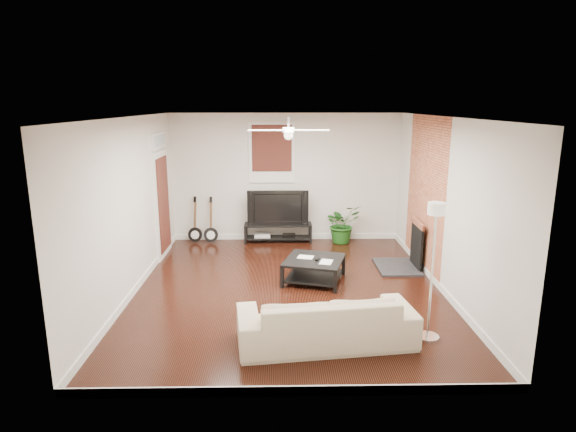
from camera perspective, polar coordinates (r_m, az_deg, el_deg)
The scene contains 14 objects.
room at distance 7.66m, azimuth 0.06°, elevation 1.13°, with size 5.01×6.01×2.81m.
brick_accent at distance 9.03m, azimuth 15.93°, elevation 2.49°, with size 0.02×2.20×2.80m, color #AE5838.
fireplace at distance 9.17m, azimuth 13.83°, elevation -3.27°, with size 0.80×1.10×0.92m, color black.
window_back at distance 10.51m, azimuth -1.92°, elevation 7.48°, with size 1.00×0.06×1.30m, color #3A160F.
door_left at distance 9.82m, azimuth -14.69°, elevation 2.52°, with size 0.08×1.00×2.50m, color white.
tv_stand at distance 10.64m, azimuth -1.19°, elevation -2.00°, with size 1.48×0.39×0.41m, color black.
tv at distance 10.52m, azimuth -1.21°, elevation 1.12°, with size 1.32×0.17×0.76m, color black.
coffee_table at distance 8.36m, azimuth 3.10°, elevation -6.40°, with size 0.95×0.95×0.40m, color black.
sofa at distance 6.28m, azimuth 4.52°, elevation -12.08°, with size 2.24×0.87×0.65m, color tan.
floor_lamp at distance 6.42m, azimuth 16.69°, elevation -6.39°, with size 0.30×0.30×1.83m, color white, non-canonical shape.
potted_plant at distance 10.60m, azimuth 6.44°, elevation -0.91°, with size 0.77×0.66×0.85m, color #1D5719.
guitar_left at distance 10.70m, azimuth -11.01°, elevation -0.49°, with size 0.31×0.22×1.02m, color black, non-canonical shape.
guitar_right at distance 10.61m, azimuth -9.17°, elevation -0.53°, with size 0.31×0.22×1.02m, color black, non-canonical shape.
ceiling_fan at distance 7.50m, azimuth 0.06°, elevation 10.13°, with size 1.24×1.24×0.32m, color white, non-canonical shape.
Camera 1 is at (-0.15, -7.48, 3.02)m, focal length 30.02 mm.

